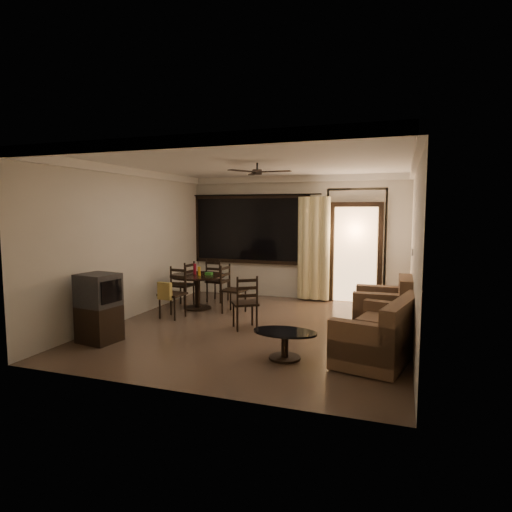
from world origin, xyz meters
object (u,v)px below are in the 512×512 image
at_px(tv_cabinet, 99,308).
at_px(armchair, 386,310).
at_px(dining_chair_west, 183,293).
at_px(coffee_table, 285,340).
at_px(sofa, 383,335).
at_px(dining_chair_south, 172,302).
at_px(dining_chair_north, 217,289).
at_px(dining_chair_east, 233,299).
at_px(side_chair, 245,313).
at_px(dining_table, 198,282).

bearing_deg(tv_cabinet, armchair, 33.35).
xyz_separation_m(dining_chair_west, coffee_table, (2.89, -2.44, -0.02)).
bearing_deg(sofa, dining_chair_south, 177.38).
bearing_deg(dining_chair_north, dining_chair_south, 90.00).
height_order(tv_cabinet, coffee_table, tv_cabinet).
height_order(dining_chair_west, dining_chair_east, same).
distance_m(tv_cabinet, sofa, 4.20).
bearing_deg(dining_chair_north, sofa, 150.06).
distance_m(sofa, side_chair, 2.44).
bearing_deg(sofa, armchair, 103.28).
relative_size(dining_chair_south, sofa, 0.55).
distance_m(dining_table, armchair, 3.80).
distance_m(dining_chair_south, dining_chair_north, 1.64).
height_order(dining_table, dining_chair_north, dining_chair_north).
relative_size(dining_chair_north, sofa, 0.55).
height_order(dining_chair_east, sofa, dining_chair_east).
height_order(dining_table, dining_chair_east, dining_chair_east).
bearing_deg(dining_table, coffee_table, -43.30).
xyz_separation_m(dining_chair_west, sofa, (4.15, -2.04, 0.05)).
relative_size(dining_chair_west, coffee_table, 1.08).
distance_m(tv_cabinet, armchair, 4.59).
distance_m(armchair, side_chair, 2.35).
xyz_separation_m(dining_chair_north, armchair, (3.66, -1.37, 0.10)).
bearing_deg(dining_table, dining_chair_west, 166.28).
height_order(armchair, side_chair, armchair).
relative_size(dining_chair_east, armchair, 1.01).
relative_size(dining_chair_north, armchair, 1.01).
bearing_deg(armchair, coffee_table, -127.11).
xyz_separation_m(dining_chair_east, sofa, (2.92, -1.85, 0.05)).
bearing_deg(dining_chair_south, armchair, 10.65).
distance_m(dining_table, dining_chair_north, 0.83).
bearing_deg(dining_chair_south, side_chair, -2.85).
distance_m(dining_chair_west, dining_chair_north, 0.84).
relative_size(dining_chair_north, coffee_table, 1.08).
height_order(dining_chair_east, armchair, dining_chair_east).
distance_m(dining_chair_east, coffee_table, 2.80).
distance_m(dining_table, side_chair, 1.86).
xyz_separation_m(dining_chair_south, side_chair, (1.56, -0.26, -0.03)).
relative_size(tv_cabinet, coffee_table, 1.20).
bearing_deg(dining_chair_north, coffee_table, 134.26).
bearing_deg(dining_chair_west, sofa, 70.53).
bearing_deg(dining_chair_west, dining_chair_north, 151.14).
relative_size(dining_chair_south, coffee_table, 1.08).
bearing_deg(dining_table, dining_chair_north, 83.38).
height_order(dining_chair_east, coffee_table, dining_chair_east).
xyz_separation_m(armchair, coffee_table, (-1.26, -1.76, -0.12)).
bearing_deg(tv_cabinet, dining_chair_south, 88.01).
xyz_separation_m(dining_table, dining_chair_east, (0.83, -0.10, -0.27)).
distance_m(dining_chair_north, side_chair, 2.34).
height_order(dining_table, side_chair, side_chair).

